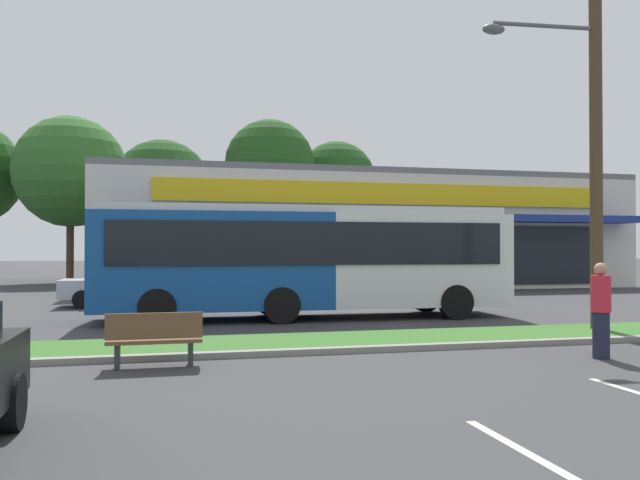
{
  "coord_description": "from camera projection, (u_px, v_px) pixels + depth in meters",
  "views": [
    {
      "loc": [
        -6.18,
        0.66,
        2.03
      ],
      "look_at": [
        -1.91,
        18.1,
        2.28
      ],
      "focal_mm": 36.28,
      "sensor_mm": 36.0,
      "label": 1
    }
  ],
  "objects": [
    {
      "name": "tree_mid_right",
      "position": [
        336.0,
        181.0,
        46.76
      ],
      "size": [
        5.74,
        5.74,
        9.82
      ],
      "color": "#473323",
      "rests_on": "ground_plane"
    },
    {
      "name": "utility_pole",
      "position": [
        590.0,
        107.0,
        15.51
      ],
      "size": [
        3.04,
        2.4,
        10.19
      ],
      "color": "#4C3826",
      "rests_on": "ground_plane"
    },
    {
      "name": "car_2",
      "position": [
        123.0,
        285.0,
        22.97
      ],
      "size": [
        4.3,
        1.95,
        1.47
      ],
      "color": "#B7B7BC",
      "rests_on": "ground_plane"
    },
    {
      "name": "bus_stop_bench",
      "position": [
        154.0,
        338.0,
        11.01
      ],
      "size": [
        1.6,
        0.45,
        0.95
      ],
      "rotation": [
        0.0,
        0.0,
        3.14
      ],
      "color": "brown",
      "rests_on": "ground_plane"
    },
    {
      "name": "storefront_building",
      "position": [
        357.0,
        232.0,
        36.45
      ],
      "size": [
        27.83,
        12.47,
        6.02
      ],
      "color": "beige",
      "rests_on": "ground_plane"
    },
    {
      "name": "tree_mid",
      "position": [
        270.0,
        165.0,
        42.2
      ],
      "size": [
        5.85,
        5.85,
        10.49
      ],
      "color": "#473323",
      "rests_on": "ground_plane"
    },
    {
      "name": "pedestrian_by_pole",
      "position": [
        601.0,
        310.0,
        11.97
      ],
      "size": [
        0.36,
        0.36,
        1.77
      ],
      "rotation": [
        0.0,
        0.0,
        5.04
      ],
      "color": "#1E2338",
      "rests_on": "ground_plane"
    },
    {
      "name": "grass_median",
      "position": [
        447.0,
        337.0,
        14.4
      ],
      "size": [
        56.0,
        2.2,
        0.12
      ],
      "primitive_type": "cube",
      "color": "#386B28",
      "rests_on": "ground_plane"
    },
    {
      "name": "city_bus",
      "position": [
        306.0,
        258.0,
        18.87
      ],
      "size": [
        12.05,
        2.91,
        3.25
      ],
      "rotation": [
        0.0,
        0.0,
        -0.02
      ],
      "color": "#144793",
      "rests_on": "ground_plane"
    },
    {
      "name": "curb_lip",
      "position": [
        472.0,
        345.0,
        13.21
      ],
      "size": [
        56.0,
        0.24,
        0.12
      ],
      "primitive_type": "cube",
      "color": "gray",
      "rests_on": "ground_plane"
    },
    {
      "name": "tree_mid_left",
      "position": [
        162.0,
        190.0,
        43.64
      ],
      "size": [
        6.71,
        6.71,
        9.42
      ],
      "color": "#473323",
      "rests_on": "ground_plane"
    },
    {
      "name": "tree_left",
      "position": [
        70.0,
        172.0,
        39.17
      ],
      "size": [
        6.72,
        6.72,
        10.09
      ],
      "color": "#473323",
      "rests_on": "ground_plane"
    }
  ]
}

